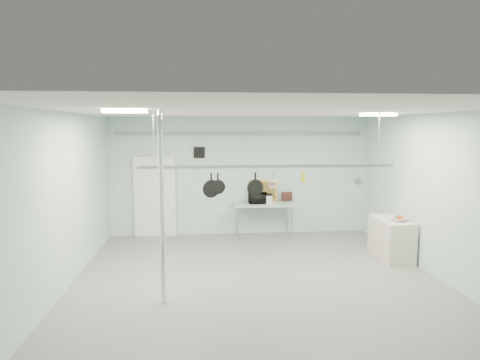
{
  "coord_description": "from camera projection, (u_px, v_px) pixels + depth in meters",
  "views": [
    {
      "loc": [
        -1.05,
        -7.54,
        2.92
      ],
      "look_at": [
        -0.27,
        1.0,
        1.86
      ],
      "focal_mm": 32.0,
      "sensor_mm": 36.0,
      "label": 1
    }
  ],
  "objects": [
    {
      "name": "fruit_bowl",
      "position": [
        399.0,
        219.0,
        9.25
      ],
      "size": [
        0.42,
        0.42,
        0.08
      ],
      "primitive_type": "imported",
      "rotation": [
        0.0,
        0.0,
        0.25
      ],
      "color": "silver",
      "rests_on": "side_cabinet"
    },
    {
      "name": "skillet_mid",
      "position": [
        218.0,
        183.0,
        7.9
      ],
      "size": [
        0.27,
        0.07,
        0.37
      ],
      "primitive_type": null,
      "rotation": [
        0.0,
        0.0,
        -0.06
      ],
      "color": "black",
      "rests_on": "pot_rack"
    },
    {
      "name": "right_wall",
      "position": [
        444.0,
        198.0,
        8.02
      ],
      "size": [
        0.02,
        8.0,
        3.2
      ],
      "primitive_type": "cube",
      "color": "silver",
      "rests_on": "floor"
    },
    {
      "name": "door",
      "position": [
        155.0,
        197.0,
        11.46
      ],
      "size": [
        1.1,
        0.1,
        2.2
      ],
      "primitive_type": "cube",
      "color": "silver",
      "rests_on": "floor"
    },
    {
      "name": "fruit_cluster",
      "position": [
        399.0,
        217.0,
        9.24
      ],
      "size": [
        0.24,
        0.24,
        0.09
      ],
      "primitive_type": null,
      "color": "#A91E0F",
      "rests_on": "fruit_bowl"
    },
    {
      "name": "skillet_right",
      "position": [
        255.0,
        184.0,
        7.96
      ],
      "size": [
        0.32,
        0.13,
        0.43
      ],
      "primitive_type": null,
      "rotation": [
        0.0,
        0.0,
        0.23
      ],
      "color": "black",
      "rests_on": "pot_rack"
    },
    {
      "name": "chrome_pole",
      "position": [
        162.0,
        209.0,
        6.96
      ],
      "size": [
        0.08,
        0.08,
        3.2
      ],
      "primitive_type": "cylinder",
      "color": "silver",
      "rests_on": "floor"
    },
    {
      "name": "light_panel_right",
      "position": [
        378.0,
        115.0,
        8.32
      ],
      "size": [
        0.65,
        0.3,
        0.05
      ],
      "primitive_type": "cube",
      "color": "white",
      "rests_on": "ceiling"
    },
    {
      "name": "wall_vent",
      "position": [
        199.0,
        152.0,
        11.45
      ],
      "size": [
        0.3,
        0.04,
        0.3
      ],
      "primitive_type": "cube",
      "color": "black",
      "rests_on": "back_wall"
    },
    {
      "name": "saucepan",
      "position": [
        358.0,
        178.0,
        8.13
      ],
      "size": [
        0.14,
        0.11,
        0.25
      ],
      "primitive_type": null,
      "rotation": [
        0.0,
        0.0,
        -0.14
      ],
      "color": "silver",
      "rests_on": "pot_rack"
    },
    {
      "name": "back_wall",
      "position": [
        240.0,
        176.0,
        11.65
      ],
      "size": [
        7.0,
        0.02,
        3.2
      ],
      "primitive_type": "cube",
      "color": "silver",
      "rests_on": "floor"
    },
    {
      "name": "side_cabinet",
      "position": [
        391.0,
        239.0,
        9.51
      ],
      "size": [
        0.6,
        1.2,
        0.9
      ],
      "primitive_type": "cube",
      "color": "beige",
      "rests_on": "floor"
    },
    {
      "name": "prep_table",
      "position": [
        264.0,
        206.0,
        11.41
      ],
      "size": [
        1.6,
        0.7,
        0.91
      ],
      "color": "#9EBAA6",
      "rests_on": "floor"
    },
    {
      "name": "painting_small",
      "position": [
        287.0,
        196.0,
        11.75
      ],
      "size": [
        0.31,
        0.11,
        0.25
      ],
      "primitive_type": "cube",
      "rotation": [
        -0.17,
        0.0,
        0.08
      ],
      "color": "black",
      "rests_on": "prep_table"
    },
    {
      "name": "pot_rack",
      "position": [
        269.0,
        165.0,
        7.94
      ],
      "size": [
        4.8,
        0.06,
        1.0
      ],
      "color": "#B7B7BC",
      "rests_on": "ceiling"
    },
    {
      "name": "skillet_left",
      "position": [
        211.0,
        185.0,
        7.89
      ],
      "size": [
        0.33,
        0.17,
        0.45
      ],
      "primitive_type": null,
      "rotation": [
        0.0,
        0.0,
        0.34
      ],
      "color": "black",
      "rests_on": "pot_rack"
    },
    {
      "name": "whisk",
      "position": [
        273.0,
        181.0,
        7.99
      ],
      "size": [
        0.22,
        0.22,
        0.34
      ],
      "primitive_type": null,
      "rotation": [
        0.0,
        0.0,
        -0.38
      ],
      "color": "#ADADB2",
      "rests_on": "pot_rack"
    },
    {
      "name": "conduit_pipe",
      "position": [
        240.0,
        134.0,
        11.42
      ],
      "size": [
        6.6,
        0.07,
        0.07
      ],
      "primitive_type": "cylinder",
      "rotation": [
        0.0,
        1.57,
        0.0
      ],
      "color": "gray",
      "rests_on": "back_wall"
    },
    {
      "name": "grater",
      "position": [
        303.0,
        177.0,
        8.03
      ],
      "size": [
        0.08,
        0.02,
        0.2
      ],
      "primitive_type": null,
      "rotation": [
        0.0,
        0.0,
        0.11
      ],
      "color": "yellow",
      "rests_on": "pot_rack"
    },
    {
      "name": "light_panel_left",
      "position": [
        125.0,
        111.0,
        6.53
      ],
      "size": [
        0.65,
        0.3,
        0.05
      ],
      "primitive_type": "cube",
      "color": "white",
      "rests_on": "ceiling"
    },
    {
      "name": "microwave",
      "position": [
        258.0,
        198.0,
        11.4
      ],
      "size": [
        0.51,
        0.36,
        0.27
      ],
      "primitive_type": "imported",
      "rotation": [
        0.0,
        0.0,
        3.18
      ],
      "color": "black",
      "rests_on": "prep_table"
    },
    {
      "name": "painting_large",
      "position": [
        263.0,
        191.0,
        11.67
      ],
      "size": [
        0.79,
        0.18,
        0.58
      ],
      "primitive_type": "cube",
      "rotation": [
        -0.14,
        0.0,
        -0.06
      ],
      "color": "gold",
      "rests_on": "prep_table"
    },
    {
      "name": "coffee_canister",
      "position": [
        269.0,
        200.0,
        11.32
      ],
      "size": [
        0.19,
        0.19,
        0.23
      ],
      "primitive_type": "cylinder",
      "rotation": [
        0.0,
        0.0,
        0.02
      ],
      "color": "silver",
      "rests_on": "prep_table"
    },
    {
      "name": "ceiling",
      "position": [
        260.0,
        112.0,
        7.51
      ],
      "size": [
        7.0,
        8.0,
        0.02
      ],
      "primitive_type": "cube",
      "color": "silver",
      "rests_on": "back_wall"
    },
    {
      "name": "floor",
      "position": [
        259.0,
        286.0,
        7.9
      ],
      "size": [
        8.0,
        8.0,
        0.0
      ],
      "primitive_type": "plane",
      "color": "gray",
      "rests_on": "ground"
    }
  ]
}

